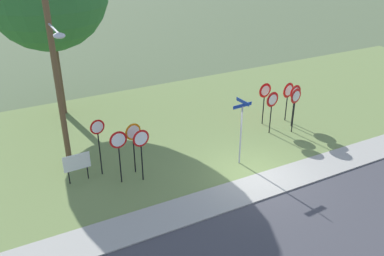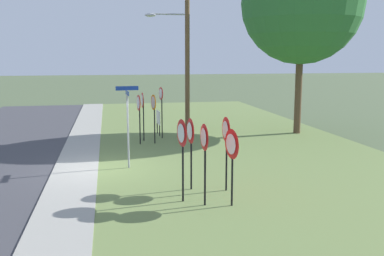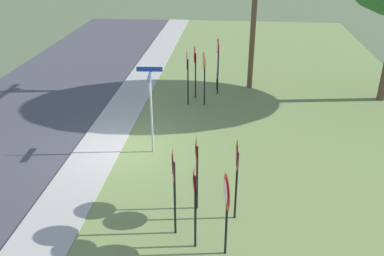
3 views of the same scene
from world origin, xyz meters
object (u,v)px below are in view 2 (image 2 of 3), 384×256
stop_sign_far_center (143,106)px  yield_sign_far_right (190,137)px  stop_sign_near_right (154,108)px  oak_tree_left (302,4)px  yield_sign_far_left (182,141)px  notice_board (158,119)px  stop_sign_near_left (161,102)px  street_name_post (128,120)px  utility_pole (184,45)px  yield_sign_near_left (226,136)px  yield_sign_near_right (204,145)px  yield_sign_center (231,150)px  stop_sign_far_left (139,109)px

stop_sign_far_center → yield_sign_far_right: size_ratio=1.05×
stop_sign_near_right → oak_tree_left: bearing=89.0°
yield_sign_far_left → notice_board: size_ratio=1.88×
stop_sign_near_left → yield_sign_far_left: bearing=-13.7°
street_name_post → yield_sign_far_right: bearing=25.8°
yield_sign_far_left → notice_board: yield_sign_far_left is taller
yield_sign_far_right → street_name_post: street_name_post is taller
utility_pole → oak_tree_left: 6.34m
yield_sign_far_left → utility_pole: bearing=158.2°
stop_sign_far_center → yield_sign_near_left: (8.43, 1.81, 0.00)m
stop_sign_near_right → notice_board: (-2.29, 0.46, -0.83)m
yield_sign_near_right → street_name_post: size_ratio=0.76×
stop_sign_far_center → yield_sign_near_right: (9.62, 0.88, 0.00)m
yield_sign_far_right → yield_sign_center: bearing=19.7°
stop_sign_far_left → oak_tree_left: 9.95m
stop_sign_far_center → yield_sign_near_left: bearing=9.5°
street_name_post → yield_sign_far_left: bearing=13.4°
yield_sign_center → utility_pole: size_ratio=0.25×
yield_sign_far_left → stop_sign_far_left: bearing=172.7°
stop_sign_near_left → yield_sign_near_right: stop_sign_near_left is taller
stop_sign_far_center → oak_tree_left: (-0.58, 8.22, 5.00)m
stop_sign_near_right → yield_sign_far_left: yield_sign_far_left is taller
stop_sign_far_center → yield_sign_center: stop_sign_far_center is taller
stop_sign_far_left → yield_sign_center: (8.94, 1.84, -0.09)m
yield_sign_far_right → oak_tree_left: 12.50m
oak_tree_left → stop_sign_far_left: bearing=-80.4°
yield_sign_far_right → yield_sign_center: yield_sign_far_right is taller
street_name_post → notice_board: (-6.63, 1.86, -0.95)m
oak_tree_left → yield_sign_near_left: bearing=-35.4°
stop_sign_near_left → yield_sign_near_right: 10.15m
stop_sign_near_left → yield_sign_center: 10.34m
yield_sign_far_right → notice_board: (-9.63, 0.13, -0.81)m
yield_sign_far_left → utility_pole: size_ratio=0.28×
stop_sign_near_left → stop_sign_far_center: size_ratio=1.09×
stop_sign_far_center → oak_tree_left: 9.64m
yield_sign_far_left → oak_tree_left: bearing=129.7°
street_name_post → utility_pole: utility_pole is taller
yield_sign_center → stop_sign_near_right: bearing=176.5°
stop_sign_near_right → yield_sign_far_left: 8.41m
yield_sign_far_right → yield_sign_center: size_ratio=1.04×
stop_sign_far_center → oak_tree_left: bearing=91.4°
yield_sign_near_left → yield_sign_far_right: size_ratio=1.03×
yield_sign_near_right → utility_pole: 11.63m
notice_board → yield_sign_far_right: bearing=-3.3°
stop_sign_far_center → yield_sign_far_right: (8.11, 0.79, -0.05)m
utility_pole → stop_sign_near_left: bearing=-52.9°
stop_sign_near_left → stop_sign_far_center: bearing=-71.3°
utility_pole → notice_board: (0.03, -1.40, -3.78)m
notice_board → oak_tree_left: size_ratio=0.13×
yield_sign_near_left → yield_sign_near_right: size_ratio=1.00×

